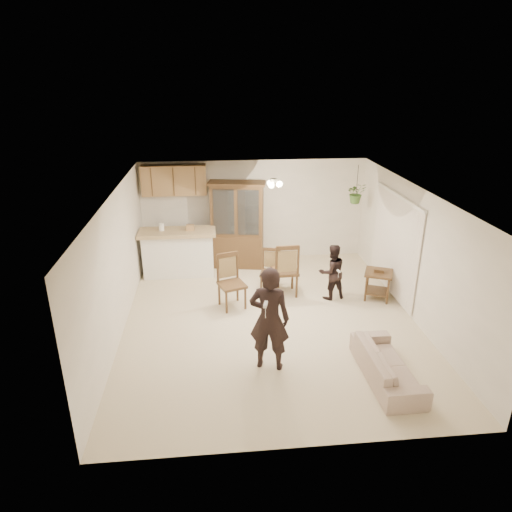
{
  "coord_description": "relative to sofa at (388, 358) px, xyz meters",
  "views": [
    {
      "loc": [
        -1.03,
        -7.64,
        4.42
      ],
      "look_at": [
        -0.23,
        0.4,
        1.18
      ],
      "focal_mm": 32.0,
      "sensor_mm": 36.0,
      "label": 1
    }
  ],
  "objects": [
    {
      "name": "wall_front",
      "position": [
        -1.57,
        -1.28,
        0.88
      ],
      "size": [
        5.5,
        0.02,
        2.5
      ],
      "primitive_type": "cube",
      "color": "beige",
      "rests_on": "ground"
    },
    {
      "name": "bar_top",
      "position": [
        -3.42,
        4.32,
        0.68
      ],
      "size": [
        1.75,
        0.7,
        0.08
      ],
      "primitive_type": "cube",
      "color": "tan",
      "rests_on": "breakfast_bar"
    },
    {
      "name": "ceiling_fixture",
      "position": [
        -1.37,
        3.17,
        2.03
      ],
      "size": [
        0.36,
        0.36,
        0.2
      ],
      "primitive_type": null,
      "color": "#F6E7B8",
      "rests_on": "ceiling"
    },
    {
      "name": "wall_right",
      "position": [
        1.18,
        1.97,
        0.88
      ],
      "size": [
        0.02,
        6.5,
        2.5
      ],
      "primitive_type": "cube",
      "color": "beige",
      "rests_on": "ground"
    },
    {
      "name": "floor",
      "position": [
        -1.57,
        1.97,
        -0.37
      ],
      "size": [
        6.5,
        6.5,
        0.0
      ],
      "primitive_type": "plane",
      "color": "beige",
      "rests_on": "ground"
    },
    {
      "name": "controller_child",
      "position": [
        -0.12,
        2.5,
        0.37
      ],
      "size": [
        0.05,
        0.11,
        0.03
      ],
      "primitive_type": "cube",
      "rotation": [
        0.0,
        0.0,
        3.36
      ],
      "color": "white",
      "rests_on": "child"
    },
    {
      "name": "chair_hutch_left",
      "position": [
        -1.41,
        3.25,
        -0.1
      ],
      "size": [
        0.5,
        0.5,
        0.93
      ],
      "rotation": [
        0.0,
        0.0,
        -0.26
      ],
      "color": "#3D2916",
      "rests_on": "floor"
    },
    {
      "name": "wall_left",
      "position": [
        -4.32,
        1.97,
        0.88
      ],
      "size": [
        0.02,
        6.5,
        2.5
      ],
      "primitive_type": "cube",
      "color": "beige",
      "rests_on": "ground"
    },
    {
      "name": "vertical_blinds",
      "position": [
        1.14,
        2.87,
        0.73
      ],
      "size": [
        0.06,
        2.3,
        2.1
      ],
      "primitive_type": null,
      "color": "silver",
      "rests_on": "wall_right"
    },
    {
      "name": "china_hutch",
      "position": [
        -2.02,
        4.72,
        0.67
      ],
      "size": [
        1.4,
        0.73,
        2.09
      ],
      "rotation": [
        0.0,
        0.0,
        -0.18
      ],
      "color": "#3D2916",
      "rests_on": "floor"
    },
    {
      "name": "chair_bar",
      "position": [
        -2.27,
        2.58,
        -0.05
      ],
      "size": [
        0.63,
        0.63,
        1.11
      ],
      "rotation": [
        0.0,
        0.0,
        0.34
      ],
      "color": "#3D2916",
      "rests_on": "floor"
    },
    {
      "name": "side_table",
      "position": [
        0.79,
        2.66,
        -0.05
      ],
      "size": [
        0.72,
        0.72,
        0.67
      ],
      "rotation": [
        0.0,
        0.0,
        -0.41
      ],
      "color": "#3D2916",
      "rests_on": "floor"
    },
    {
      "name": "controller_adult",
      "position": [
        -1.89,
        0.1,
        0.97
      ],
      "size": [
        0.09,
        0.16,
        0.05
      ],
      "primitive_type": "cube",
      "rotation": [
        0.0,
        0.0,
        2.87
      ],
      "color": "white",
      "rests_on": "adult"
    },
    {
      "name": "plant_cord",
      "position": [
        0.73,
        4.37,
        1.81
      ],
      "size": [
        0.01,
        0.01,
        0.65
      ],
      "primitive_type": "cylinder",
      "color": "black",
      "rests_on": "ceiling"
    },
    {
      "name": "upper_cabinets",
      "position": [
        -3.47,
        5.04,
        1.73
      ],
      "size": [
        1.5,
        0.34,
        0.7
      ],
      "primitive_type": "cube",
      "color": "olive",
      "rests_on": "wall_back"
    },
    {
      "name": "chair_hutch_right",
      "position": [
        -1.12,
        3.07,
        -0.03
      ],
      "size": [
        0.54,
        0.54,
        1.19
      ],
      "rotation": [
        0.0,
        0.0,
        3.18
      ],
      "color": "#3D2916",
      "rests_on": "floor"
    },
    {
      "name": "sofa",
      "position": [
        0.0,
        0.0,
        0.0
      ],
      "size": [
        0.77,
        1.89,
        0.73
      ],
      "primitive_type": "imported",
      "rotation": [
        0.0,
        0.0,
        1.59
      ],
      "color": "beige",
      "rests_on": "floor"
    },
    {
      "name": "adult",
      "position": [
        -1.78,
        0.49,
        0.53
      ],
      "size": [
        0.75,
        0.59,
        1.8
      ],
      "primitive_type": "imported",
      "rotation": [
        0.0,
        0.0,
        2.87
      ],
      "color": "black",
      "rests_on": "floor"
    },
    {
      "name": "hanging_plant",
      "position": [
        0.73,
        4.37,
        1.48
      ],
      "size": [
        0.43,
        0.37,
        0.48
      ],
      "primitive_type": "imported",
      "color": "#345C25",
      "rests_on": "ceiling"
    },
    {
      "name": "wall_back",
      "position": [
        -1.57,
        5.22,
        0.88
      ],
      "size": [
        5.5,
        0.02,
        2.5
      ],
      "primitive_type": "cube",
      "color": "beige",
      "rests_on": "ground"
    },
    {
      "name": "child",
      "position": [
        -0.18,
        2.78,
        0.31
      ],
      "size": [
        0.75,
        0.64,
        1.35
      ],
      "primitive_type": "imported",
      "rotation": [
        0.0,
        0.0,
        3.36
      ],
      "color": "black",
      "rests_on": "floor"
    },
    {
      "name": "breakfast_bar",
      "position": [
        -3.42,
        4.32,
        0.13
      ],
      "size": [
        1.6,
        0.55,
        1.0
      ],
      "primitive_type": "cube",
      "color": "white",
      "rests_on": "floor"
    },
    {
      "name": "ceiling",
      "position": [
        -1.57,
        1.97,
        2.13
      ],
      "size": [
        5.5,
        6.5,
        0.02
      ],
      "primitive_type": "cube",
      "color": "silver",
      "rests_on": "wall_back"
    }
  ]
}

